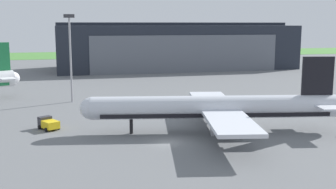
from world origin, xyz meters
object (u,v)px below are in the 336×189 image
apron_light_mast (70,51)px  maintenance_hangar (175,47)px  airliner_near_left (215,108)px  pushback_tractor (48,123)px

apron_light_mast → maintenance_hangar: bearing=57.7°
airliner_near_left → pushback_tractor: size_ratio=9.45×
maintenance_hangar → apron_light_mast: size_ratio=4.67×
pushback_tractor → apron_light_mast: bearing=80.0°
pushback_tractor → apron_light_mast: (4.43, 25.23, 10.62)m
maintenance_hangar → pushback_tractor: (-46.88, -92.50, -7.70)m
airliner_near_left → pushback_tractor: airliner_near_left is taller
airliner_near_left → pushback_tractor: bearing=161.9°
maintenance_hangar → pushback_tractor: bearing=-116.9°
maintenance_hangar → apron_light_mast: bearing=-122.3°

